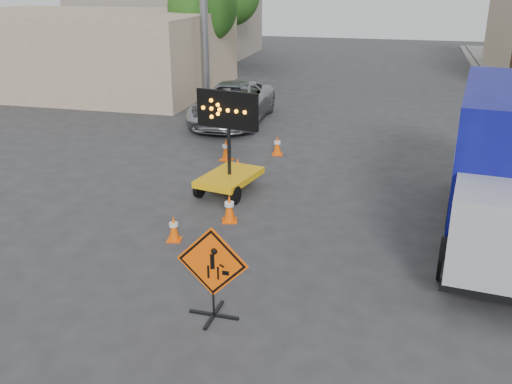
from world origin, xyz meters
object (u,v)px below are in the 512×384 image
at_px(construction_sign, 213,271).
at_px(box_truck, 506,174).
at_px(pickup_truck, 233,103).
at_px(arrow_board, 229,171).

distance_m(construction_sign, box_truck, 7.30).
height_order(pickup_truck, box_truck, box_truck).
bearing_deg(box_truck, pickup_truck, 141.75).
bearing_deg(construction_sign, pickup_truck, 107.02).
relative_size(construction_sign, arrow_board, 0.61).
relative_size(construction_sign, pickup_truck, 0.31).
bearing_deg(pickup_truck, construction_sign, -76.77).
distance_m(arrow_board, box_truck, 7.16).
bearing_deg(pickup_truck, box_truck, -46.93).
height_order(construction_sign, pickup_truck, construction_sign).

